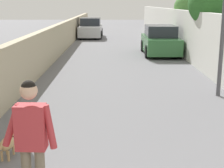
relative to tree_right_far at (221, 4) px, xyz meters
The scene contains 9 objects.
ground_plane 5.04m from the tree_right_far, 76.53° to the left, with size 80.00×80.00×0.00m, color slate.
wall_left 7.74m from the tree_right_far, 97.65° to the left, with size 48.00×0.30×1.61m, color tan.
fence_right 2.01m from the tree_right_far, 137.88° to the left, with size 48.00×0.30×2.33m, color silver.
tree_right_far is the anchor object (origin of this frame).
tree_right_distant 6.00m from the tree_right_far, ahead, with size 1.82×1.82×3.24m.
person_skateboarder 12.16m from the tree_right_far, 152.11° to the left, with size 0.23×0.71×1.69m.
dog 11.41m from the tree_right_far, 144.58° to the left, with size 1.88×0.96×1.06m.
car_near 4.27m from the tree_right_far, 32.68° to the left, with size 3.87×1.80×1.54m.
car_far 13.90m from the tree_right_far, 27.22° to the left, with size 4.23×1.80×1.54m.
Camera 1 is at (-1.65, 0.44, 2.69)m, focal length 53.91 mm.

